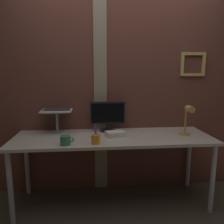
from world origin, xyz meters
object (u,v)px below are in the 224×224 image
at_px(monitor, 108,115).
at_px(desk_lamp, 188,117).
at_px(pen_cup, 96,139).
at_px(coffee_mug, 65,140).
at_px(laptop, 57,106).

xyz_separation_m(monitor, desk_lamp, (0.85, -0.28, 0.01)).
relative_size(monitor, desk_lamp, 1.22).
height_order(pen_cup, coffee_mug, pen_cup).
height_order(laptop, desk_lamp, laptop).
relative_size(laptop, desk_lamp, 1.01).
height_order(laptop, coffee_mug, laptop).
relative_size(monitor, coffee_mug, 3.09).
distance_m(monitor, laptop, 0.59).
bearing_deg(pen_cup, laptop, 128.46).
xyz_separation_m(laptop, coffee_mug, (0.14, -0.54, -0.26)).
xyz_separation_m(monitor, pen_cup, (-0.15, -0.47, -0.15)).
height_order(monitor, pen_cup, monitor).
bearing_deg(desk_lamp, laptop, 166.25).
height_order(desk_lamp, coffee_mug, desk_lamp).
distance_m(laptop, desk_lamp, 1.47).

